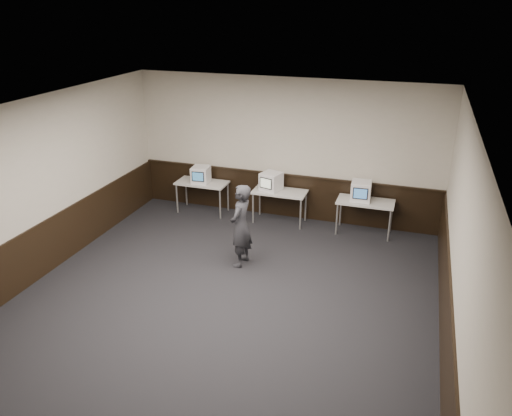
% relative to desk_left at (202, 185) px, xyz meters
% --- Properties ---
extents(floor, '(8.00, 8.00, 0.00)m').
position_rel_desk_left_xyz_m(floor, '(1.90, -3.60, -0.68)').
color(floor, black).
rests_on(floor, ground).
extents(ceiling, '(8.00, 8.00, 0.00)m').
position_rel_desk_left_xyz_m(ceiling, '(1.90, -3.60, 2.52)').
color(ceiling, white).
rests_on(ceiling, back_wall).
extents(back_wall, '(7.00, 0.00, 7.00)m').
position_rel_desk_left_xyz_m(back_wall, '(1.90, 0.40, 0.92)').
color(back_wall, '#BDB7A6').
rests_on(back_wall, ground).
extents(front_wall, '(7.00, 0.00, 7.00)m').
position_rel_desk_left_xyz_m(front_wall, '(1.90, -7.60, 0.92)').
color(front_wall, '#BDB7A6').
rests_on(front_wall, ground).
extents(left_wall, '(0.00, 8.00, 8.00)m').
position_rel_desk_left_xyz_m(left_wall, '(-1.60, -3.60, 0.92)').
color(left_wall, '#BDB7A6').
rests_on(left_wall, ground).
extents(right_wall, '(0.00, 8.00, 8.00)m').
position_rel_desk_left_xyz_m(right_wall, '(5.40, -3.60, 0.92)').
color(right_wall, '#BDB7A6').
rests_on(right_wall, ground).
extents(wainscot_back, '(6.98, 0.04, 1.00)m').
position_rel_desk_left_xyz_m(wainscot_back, '(1.90, 0.38, -0.18)').
color(wainscot_back, black).
rests_on(wainscot_back, back_wall).
extents(wainscot_left, '(0.04, 7.98, 1.00)m').
position_rel_desk_left_xyz_m(wainscot_left, '(-1.58, -3.60, -0.18)').
color(wainscot_left, black).
rests_on(wainscot_left, left_wall).
extents(wainscot_right, '(0.04, 7.98, 1.00)m').
position_rel_desk_left_xyz_m(wainscot_right, '(5.38, -3.60, -0.18)').
color(wainscot_right, black).
rests_on(wainscot_right, right_wall).
extents(wainscot_rail, '(6.98, 0.06, 0.04)m').
position_rel_desk_left_xyz_m(wainscot_rail, '(1.90, 0.36, 0.34)').
color(wainscot_rail, black).
rests_on(wainscot_rail, wainscot_back).
extents(desk_left, '(1.20, 0.60, 0.75)m').
position_rel_desk_left_xyz_m(desk_left, '(0.00, 0.00, 0.00)').
color(desk_left, beige).
rests_on(desk_left, ground).
extents(desk_center, '(1.20, 0.60, 0.75)m').
position_rel_desk_left_xyz_m(desk_center, '(1.90, 0.00, 0.00)').
color(desk_center, beige).
rests_on(desk_center, ground).
extents(desk_right, '(1.20, 0.60, 0.75)m').
position_rel_desk_left_xyz_m(desk_right, '(3.80, 0.00, 0.00)').
color(desk_right, beige).
rests_on(desk_right, ground).
extents(emac_left, '(0.43, 0.45, 0.39)m').
position_rel_desk_left_xyz_m(emac_left, '(-0.00, -0.04, 0.27)').
color(emac_left, white).
rests_on(emac_left, desk_left).
extents(emac_center, '(0.51, 0.53, 0.41)m').
position_rel_desk_left_xyz_m(emac_center, '(1.69, -0.00, 0.28)').
color(emac_center, white).
rests_on(emac_center, desk_center).
extents(emac_right, '(0.44, 0.47, 0.42)m').
position_rel_desk_left_xyz_m(emac_right, '(3.68, 0.02, 0.28)').
color(emac_right, white).
rests_on(emac_right, desk_right).
extents(person, '(0.44, 0.62, 1.62)m').
position_rel_desk_left_xyz_m(person, '(1.75, -2.13, 0.13)').
color(person, '#28292E').
rests_on(person, ground).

